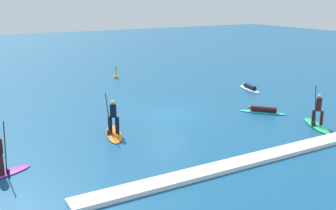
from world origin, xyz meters
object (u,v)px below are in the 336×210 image
Objects in this scene: surfer_on_teal_board at (263,110)px; surfer_on_white_board at (250,88)px; surfer_on_purple_board at (0,164)px; surfer_on_orange_board at (114,126)px; surfer_on_green_board at (317,119)px; marker_buoy at (116,76)px.

surfer_on_white_board is at bearing -74.31° from surfer_on_teal_board.
surfer_on_orange_board is at bearing 3.36° from surfer_on_purple_board.
surfer_on_green_board is 1.12× the size of surfer_on_purple_board.
surfer_on_green_board is at bearing 84.01° from surfer_on_orange_board.
surfer_on_purple_board is (-15.15, -1.46, 0.34)m from surfer_on_teal_board.
surfer_on_purple_board is (-15.88, 1.98, 0.08)m from surfer_on_green_board.
surfer_on_white_board is at bearing 125.80° from surfer_on_orange_board.
surfer_on_green_board reaches higher than surfer_on_white_board.
surfer_on_teal_board is 14.82m from marker_buoy.
surfer_on_orange_board is 14.70m from marker_buoy.
surfer_on_white_board is 2.26× the size of marker_buoy.
surfer_on_white_board is 11.60m from marker_buoy.
surfer_on_purple_board reaches higher than surfer_on_white_board.
surfer_on_white_board is 1.11× the size of surfer_on_teal_board.
surfer_on_white_board is 19.85m from surfer_on_purple_board.
surfer_on_orange_board is 2.39× the size of marker_buoy.
surfer_on_white_board is (12.95, 4.49, -0.31)m from surfer_on_orange_board.
surfer_on_white_board is 1.10× the size of surfer_on_purple_board.
surfer_on_purple_board is at bearing 121.67° from surfer_on_white_board.
surfer_on_teal_board is 3.53m from surfer_on_green_board.
surfer_on_white_board is 0.99× the size of surfer_on_green_board.
surfer_on_green_board is at bearing -25.38° from surfer_on_purple_board.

